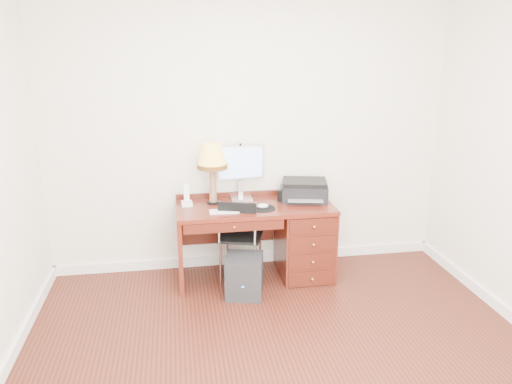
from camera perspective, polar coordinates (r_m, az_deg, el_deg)
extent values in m
plane|color=#37140C|center=(3.90, 3.36, -18.58)|extent=(4.00, 4.00, 0.00)
plane|color=silver|center=(4.99, -0.78, 6.29)|extent=(4.00, 0.00, 4.00)
cube|color=white|center=(5.36, -0.70, -7.54)|extent=(4.00, 0.03, 0.10)
cube|color=#5F1E14|center=(4.80, -0.12, -1.77)|extent=(1.50, 0.65, 0.04)
cube|color=#5F1E14|center=(5.03, 5.54, -5.52)|extent=(0.50, 0.61, 0.71)
cube|color=#5F1E14|center=(4.88, -8.66, -6.37)|extent=(0.04, 0.61, 0.71)
cube|color=#4B180F|center=(5.14, -3.29, -3.72)|extent=(0.96, 0.03, 0.39)
cube|color=#4B180F|center=(4.51, -2.51, -3.98)|extent=(0.91, 0.03, 0.09)
sphere|color=#BF8C3F|center=(4.74, 6.57, -7.01)|extent=(0.03, 0.03, 0.03)
cube|color=silver|center=(4.99, -1.66, -0.74)|extent=(0.22, 0.17, 0.01)
cube|color=silver|center=(5.01, -1.74, 0.42)|extent=(0.05, 0.03, 0.17)
cube|color=silver|center=(4.92, -1.74, 3.40)|extent=(0.47, 0.09, 0.34)
cube|color=#4C8CF2|center=(4.90, -1.71, 3.34)|extent=(0.43, 0.05, 0.30)
cube|color=white|center=(4.62, -2.95, -2.19)|extent=(0.39, 0.12, 0.01)
cylinder|color=black|center=(4.70, 0.77, -1.87)|extent=(0.24, 0.24, 0.01)
ellipsoid|color=white|center=(4.70, 0.77, -1.60)|extent=(0.11, 0.07, 0.04)
cube|color=black|center=(4.98, 5.57, 0.03)|extent=(0.51, 0.43, 0.16)
cube|color=black|center=(4.96, 5.60, 1.12)|extent=(0.48, 0.41, 0.04)
cylinder|color=black|center=(4.87, -4.91, -1.19)|extent=(0.12, 0.12, 0.02)
cone|color=brown|center=(4.81, -4.96, 0.94)|extent=(0.08, 0.08, 0.35)
cone|color=#EBBF4A|center=(4.75, -5.05, 4.27)|extent=(0.29, 0.29, 0.22)
cylinder|color=#593814|center=(4.77, -5.02, 2.98)|extent=(0.29, 0.29, 0.04)
cube|color=white|center=(4.83, -7.91, -1.32)|extent=(0.11, 0.11, 0.04)
cube|color=white|center=(4.79, -7.96, -0.14)|extent=(0.06, 0.07, 0.17)
cylinder|color=black|center=(4.92, 2.94, -0.41)|extent=(0.09, 0.09, 0.11)
cube|color=black|center=(4.87, -1.76, -5.02)|extent=(0.50, 0.50, 0.02)
cube|color=black|center=(4.60, -1.47, -2.65)|extent=(0.35, 0.13, 0.24)
cylinder|color=silver|center=(5.10, -3.89, -6.77)|extent=(0.02, 0.02, 0.45)
cylinder|color=silver|center=(5.14, -0.10, -6.54)|extent=(0.02, 0.02, 0.45)
cylinder|color=silver|center=(4.79, -3.49, -8.36)|extent=(0.02, 0.02, 0.45)
cylinder|color=silver|center=(4.83, 0.55, -8.10)|extent=(0.02, 0.02, 0.45)
cylinder|color=silver|center=(4.61, -3.56, -3.69)|extent=(0.02, 0.02, 0.40)
cylinder|color=silver|center=(4.65, 0.60, -3.46)|extent=(0.02, 0.02, 0.40)
cube|color=black|center=(4.66, -1.33, -9.55)|extent=(0.39, 0.39, 0.38)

